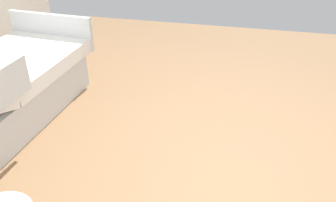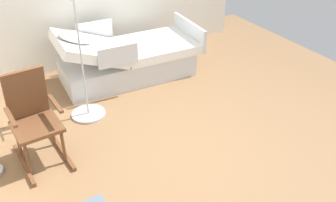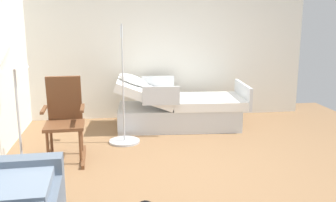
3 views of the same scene
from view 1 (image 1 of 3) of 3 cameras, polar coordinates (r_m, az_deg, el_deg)
name	(u,v)px [view 1 (image 1 of 3)]	position (r m, az deg, el deg)	size (l,w,h in m)	color
ground_plane	(202,164)	(2.77, 5.54, -10.08)	(6.51, 6.51, 0.00)	olive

